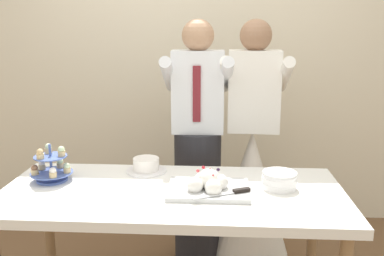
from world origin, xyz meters
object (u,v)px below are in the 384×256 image
at_px(main_cake_tray, 209,185).
at_px(round_cake, 146,166).
at_px(plate_stack, 279,180).
at_px(dessert_table, 172,203).
at_px(cupcake_stand, 51,167).
at_px(person_groom, 198,156).
at_px(person_bride, 251,177).

height_order(main_cake_tray, round_cake, main_cake_tray).
bearing_deg(round_cake, plate_stack, -16.23).
xyz_separation_m(dessert_table, main_cake_tray, (0.19, -0.02, 0.11)).
height_order(plate_stack, round_cake, plate_stack).
xyz_separation_m(cupcake_stand, plate_stack, (1.25, -0.04, -0.03)).
relative_size(person_groom, person_bride, 1.00).
bearing_deg(main_cake_tray, cupcake_stand, 172.30).
distance_m(person_groom, person_bride, 0.41).
xyz_separation_m(dessert_table, person_groom, (0.10, 0.70, 0.05)).
xyz_separation_m(main_cake_tray, round_cake, (-0.38, 0.30, -0.00)).
distance_m(cupcake_stand, person_bride, 1.35).
distance_m(dessert_table, person_bride, 0.89).
distance_m(main_cake_tray, person_groom, 0.73).
distance_m(round_cake, person_groom, 0.51).
xyz_separation_m(cupcake_stand, person_groom, (0.78, 0.60, -0.11)).
bearing_deg(main_cake_tray, plate_stack, 12.30).
bearing_deg(plate_stack, main_cake_tray, -167.70).
bearing_deg(person_groom, round_cake, -123.86).
height_order(main_cake_tray, person_bride, person_bride).
relative_size(main_cake_tray, person_groom, 0.26).
height_order(round_cake, person_groom, person_groom).
distance_m(dessert_table, plate_stack, 0.58).
xyz_separation_m(cupcake_stand, round_cake, (0.50, 0.18, -0.04)).
bearing_deg(person_groom, dessert_table, -98.15).
height_order(cupcake_stand, round_cake, cupcake_stand).
distance_m(dessert_table, round_cake, 0.35).
xyz_separation_m(round_cake, person_groom, (0.28, 0.42, -0.06)).
relative_size(main_cake_tray, person_bride, 0.26).
relative_size(cupcake_stand, person_groom, 0.14).
bearing_deg(round_cake, person_groom, 56.14).
bearing_deg(person_groom, cupcake_stand, -142.40).
relative_size(main_cake_tray, round_cake, 1.76).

